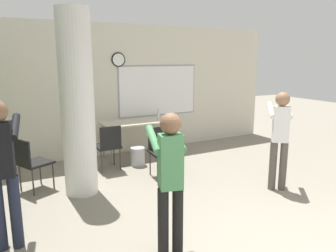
{
  "coord_description": "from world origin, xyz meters",
  "views": [
    {
      "loc": [
        -2.33,
        -1.75,
        2.09
      ],
      "look_at": [
        -0.1,
        2.41,
        1.1
      ],
      "focal_mm": 35.0,
      "sensor_mm": 36.0,
      "label": 1
    }
  ],
  "objects_px": {
    "folding_table": "(139,124)",
    "chair_near_pillar": "(31,160)",
    "bottle_on_table": "(158,116)",
    "chair_table_left": "(109,144)",
    "person_watching_back": "(2,164)",
    "chair_table_front": "(162,148)",
    "person_playing_side": "(280,133)",
    "person_playing_front": "(170,175)"
  },
  "relations": [
    {
      "from": "bottle_on_table",
      "to": "chair_near_pillar",
      "type": "bearing_deg",
      "value": -161.1
    },
    {
      "from": "folding_table",
      "to": "chair_near_pillar",
      "type": "distance_m",
      "value": 2.45
    },
    {
      "from": "bottle_on_table",
      "to": "person_watching_back",
      "type": "distance_m",
      "value": 3.98
    },
    {
      "from": "chair_near_pillar",
      "to": "person_playing_side",
      "type": "distance_m",
      "value": 3.93
    },
    {
      "from": "bottle_on_table",
      "to": "person_watching_back",
      "type": "bearing_deg",
      "value": -141.24
    },
    {
      "from": "chair_table_left",
      "to": "chair_table_front",
      "type": "bearing_deg",
      "value": -44.01
    },
    {
      "from": "person_playing_side",
      "to": "person_watching_back",
      "type": "xyz_separation_m",
      "value": [
        -3.9,
        0.19,
        0.05
      ]
    },
    {
      "from": "chair_near_pillar",
      "to": "person_playing_front",
      "type": "xyz_separation_m",
      "value": [
        1.08,
        -2.58,
        0.41
      ]
    },
    {
      "from": "bottle_on_table",
      "to": "person_playing_side",
      "type": "xyz_separation_m",
      "value": [
        0.8,
        -2.69,
        0.07
      ]
    },
    {
      "from": "person_playing_side",
      "to": "person_watching_back",
      "type": "bearing_deg",
      "value": 177.15
    },
    {
      "from": "folding_table",
      "to": "person_playing_side",
      "type": "bearing_deg",
      "value": -65.49
    },
    {
      "from": "chair_table_left",
      "to": "person_playing_front",
      "type": "height_order",
      "value": "person_playing_front"
    },
    {
      "from": "chair_table_front",
      "to": "chair_near_pillar",
      "type": "xyz_separation_m",
      "value": [
        -2.13,
        0.34,
        0.0
      ]
    },
    {
      "from": "person_playing_side",
      "to": "chair_near_pillar",
      "type": "bearing_deg",
      "value": 153.21
    },
    {
      "from": "folding_table",
      "to": "chair_table_front",
      "type": "xyz_separation_m",
      "value": [
        -0.12,
        -1.3,
        -0.2
      ]
    },
    {
      "from": "chair_table_front",
      "to": "person_playing_side",
      "type": "bearing_deg",
      "value": -46.29
    },
    {
      "from": "person_playing_front",
      "to": "person_watching_back",
      "type": "bearing_deg",
      "value": 145.95
    },
    {
      "from": "chair_near_pillar",
      "to": "folding_table",
      "type": "bearing_deg",
      "value": 23.3
    },
    {
      "from": "chair_table_left",
      "to": "person_watching_back",
      "type": "xyz_separation_m",
      "value": [
        -1.79,
        -1.95,
        0.47
      ]
    },
    {
      "from": "folding_table",
      "to": "person_watching_back",
      "type": "bearing_deg",
      "value": -136.32
    },
    {
      "from": "folding_table",
      "to": "bottle_on_table",
      "type": "bearing_deg",
      "value": -5.82
    },
    {
      "from": "chair_near_pillar",
      "to": "person_watching_back",
      "type": "height_order",
      "value": "person_watching_back"
    },
    {
      "from": "folding_table",
      "to": "person_playing_front",
      "type": "relative_size",
      "value": 0.98
    },
    {
      "from": "bottle_on_table",
      "to": "chair_near_pillar",
      "type": "xyz_separation_m",
      "value": [
        -2.69,
        -0.92,
        -0.35
      ]
    },
    {
      "from": "chair_table_front",
      "to": "person_watching_back",
      "type": "xyz_separation_m",
      "value": [
        -2.54,
        -1.23,
        0.47
      ]
    },
    {
      "from": "bottle_on_table",
      "to": "person_playing_side",
      "type": "bearing_deg",
      "value": -73.43
    },
    {
      "from": "folding_table",
      "to": "person_watching_back",
      "type": "distance_m",
      "value": 3.68
    },
    {
      "from": "chair_table_left",
      "to": "person_playing_front",
      "type": "xyz_separation_m",
      "value": [
        -0.3,
        -2.96,
        0.41
      ]
    },
    {
      "from": "chair_table_front",
      "to": "person_watching_back",
      "type": "bearing_deg",
      "value": -154.1
    },
    {
      "from": "bottle_on_table",
      "to": "chair_table_left",
      "type": "relative_size",
      "value": 0.28
    },
    {
      "from": "bottle_on_table",
      "to": "chair_table_front",
      "type": "height_order",
      "value": "bottle_on_table"
    },
    {
      "from": "bottle_on_table",
      "to": "chair_table_front",
      "type": "relative_size",
      "value": 0.28
    },
    {
      "from": "person_watching_back",
      "to": "person_playing_side",
      "type": "bearing_deg",
      "value": -2.85
    },
    {
      "from": "chair_table_left",
      "to": "person_playing_front",
      "type": "distance_m",
      "value": 3.0
    },
    {
      "from": "bottle_on_table",
      "to": "chair_table_left",
      "type": "bearing_deg",
      "value": -157.53
    },
    {
      "from": "folding_table",
      "to": "person_watching_back",
      "type": "relative_size",
      "value": 0.93
    },
    {
      "from": "chair_table_front",
      "to": "chair_table_left",
      "type": "distance_m",
      "value": 1.03
    },
    {
      "from": "folding_table",
      "to": "chair_table_left",
      "type": "height_order",
      "value": "chair_table_left"
    },
    {
      "from": "chair_table_front",
      "to": "person_playing_side",
      "type": "distance_m",
      "value": 2.02
    },
    {
      "from": "person_playing_front",
      "to": "person_playing_side",
      "type": "bearing_deg",
      "value": 18.66
    },
    {
      "from": "chair_table_front",
      "to": "person_playing_front",
      "type": "xyz_separation_m",
      "value": [
        -1.05,
        -2.24,
        0.41
      ]
    },
    {
      "from": "folding_table",
      "to": "person_watching_back",
      "type": "height_order",
      "value": "person_watching_back"
    }
  ]
}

